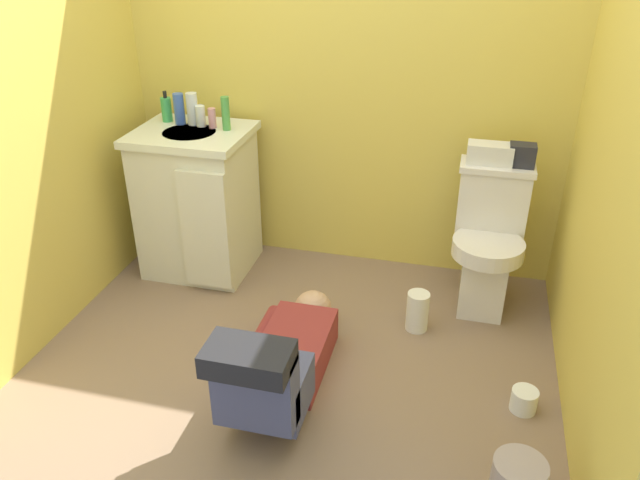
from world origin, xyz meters
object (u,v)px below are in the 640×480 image
object	(u,v)px
paper_towel_roll	(417,311)
toilet	(488,241)
bottle_blue	(179,109)
bottle_green	(226,113)
tissue_box	(490,154)
bottle_white	(201,116)
vanity_cabinet	(198,201)
bottle_clear	(192,109)
toiletry_bag	(522,155)
toilet_paper_roll	(524,400)
soap_dispenser	(166,109)
faucet	(201,114)
bottle_pink	(212,118)
person_plumber	(281,361)

from	to	relation	value
paper_towel_roll	toilet	bearing A→B (deg)	46.80
bottle_blue	bottle_green	world-z (taller)	bottle_green
paper_towel_roll	bottle_green	bearing A→B (deg)	160.95
tissue_box	bottle_white	bearing A→B (deg)	-179.77
vanity_cabinet	bottle_clear	xyz separation A→B (m)	(-0.03, 0.11, 0.49)
bottle_clear	toiletry_bag	bearing A→B (deg)	-0.36
tissue_box	toilet_paper_roll	size ratio (longest dim) A/B	2.00
soap_dispenser	bottle_clear	distance (m)	0.16
toilet_paper_roll	faucet	bearing A→B (deg)	152.64
toiletry_bag	toilet_paper_roll	bearing A→B (deg)	-83.94
bottle_green	bottle_clear	bearing A→B (deg)	168.83
toiletry_bag	bottle_pink	world-z (taller)	bottle_pink
bottle_white	paper_towel_roll	distance (m)	1.53
faucet	bottle_green	size ratio (longest dim) A/B	0.57
bottle_white	soap_dispenser	bearing A→B (deg)	170.78
vanity_cabinet	faucet	bearing A→B (deg)	91.31
bottle_pink	toilet_paper_roll	xyz separation A→B (m)	(1.68, -0.85, -0.82)
bottle_blue	tissue_box	bearing A→B (deg)	-0.08
bottle_blue	paper_towel_roll	distance (m)	1.65
paper_towel_roll	toiletry_bag	bearing A→B (deg)	45.35
bottle_pink	tissue_box	bearing A→B (deg)	0.75
vanity_cabinet	paper_towel_roll	size ratio (longest dim) A/B	4.00
person_plumber	bottle_clear	size ratio (longest dim) A/B	6.23
vanity_cabinet	bottle_clear	world-z (taller)	bottle_clear
toilet	bottle_clear	bearing A→B (deg)	176.40
tissue_box	person_plumber	bearing A→B (deg)	-126.91
soap_dispenser	bottle_pink	xyz separation A→B (m)	(0.29, -0.05, -0.01)
person_plumber	soap_dispenser	bearing A→B (deg)	132.33
toilet	bottle_pink	bearing A→B (deg)	177.23
soap_dispenser	bottle_blue	xyz separation A→B (m)	(0.09, -0.03, 0.01)
bottle_white	toilet_paper_roll	world-z (taller)	bottle_white
person_plumber	bottle_pink	distance (m)	1.39
toilet	faucet	xyz separation A→B (m)	(-1.58, 0.14, 0.50)
paper_towel_roll	soap_dispenser	bearing A→B (deg)	163.38
toilet	vanity_cabinet	size ratio (longest dim) A/B	0.91
tissue_box	soap_dispenser	distance (m)	1.73
bottle_white	bottle_pink	xyz separation A→B (m)	(0.07, -0.01, -0.00)
toilet	tissue_box	bearing A→B (deg)	116.43
person_plumber	soap_dispenser	size ratio (longest dim) A/B	6.42
bottle_green	toiletry_bag	bearing A→B (deg)	1.15
paper_towel_roll	person_plumber	bearing A→B (deg)	-129.95
person_plumber	bottle_white	xyz separation A→B (m)	(-0.74, 1.02, 0.70)
vanity_cabinet	bottle_clear	distance (m)	0.50
vanity_cabinet	toilet_paper_roll	xyz separation A→B (m)	(1.77, -0.77, -0.37)
toilet	soap_dispenser	bearing A→B (deg)	176.15
bottle_blue	toilet_paper_roll	size ratio (longest dim) A/B	1.50
bottle_white	bottle_pink	distance (m)	0.07
tissue_box	bottle_blue	xyz separation A→B (m)	(-1.63, 0.00, 0.10)
bottle_white	paper_towel_roll	world-z (taller)	bottle_white
toilet	toilet_paper_roll	xyz separation A→B (m)	(0.20, -0.78, -0.32)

